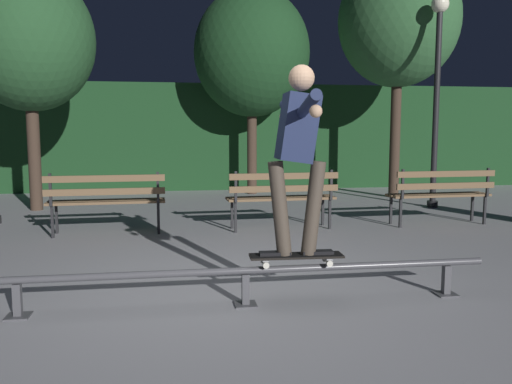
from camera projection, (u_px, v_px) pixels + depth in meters
ground_plane at (241, 294)px, 4.62m from camera, size 90.00×90.00×0.00m
hedge_backdrop at (196, 137)px, 13.17m from camera, size 24.00×1.20×2.59m
grind_rail at (245, 275)px, 4.30m from camera, size 4.20×0.18×0.32m
skateboard at (296, 256)px, 4.35m from camera, size 0.79×0.23×0.09m
skateboarder at (298, 144)px, 4.25m from camera, size 0.62×1.41×1.56m
park_bench_left_center at (106, 197)px, 7.21m from camera, size 1.62×0.48×0.88m
park_bench_right_center at (282, 193)px, 7.59m from camera, size 1.62×0.48×0.88m
park_bench_rightmost at (441, 190)px, 7.97m from camera, size 1.62×0.48×0.88m
tree_far_right at (399, 21)px, 11.03m from camera, size 2.54×2.54×5.17m
tree_behind_benches at (252, 53)px, 11.74m from camera, size 2.60×2.60×4.63m
tree_far_left at (29, 40)px, 9.22m from camera, size 2.29×2.29×4.31m
lamp_post_right at (437, 74)px, 9.65m from camera, size 0.32×0.32×3.90m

